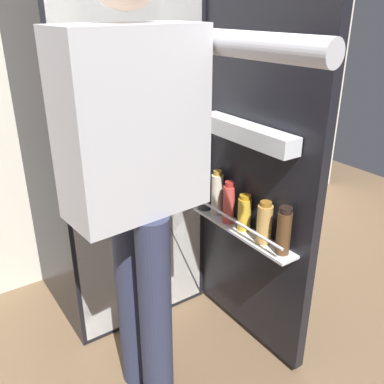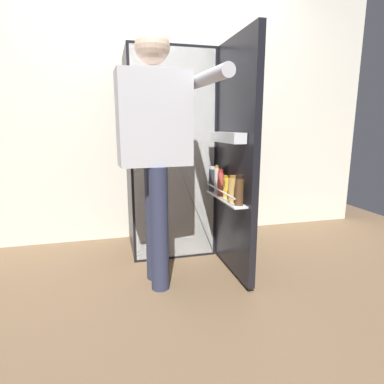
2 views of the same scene
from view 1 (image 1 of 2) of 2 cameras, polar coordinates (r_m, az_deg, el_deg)
name	(u,v)px [view 1 (image 1 of 2)]	position (r m, az deg, el deg)	size (l,w,h in m)	color
ground_plane	(174,348)	(2.13, -2.41, -20.03)	(5.47, 5.47, 0.00)	brown
kitchen_wall	(72,44)	(2.39, -15.77, 18.50)	(4.40, 0.10, 2.57)	silver
refrigerator	(118,147)	(2.10, -9.78, 5.96)	(0.74, 1.32, 1.68)	black
person	(138,160)	(1.40, -7.27, 4.30)	(0.59, 0.76, 1.67)	#2D334C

